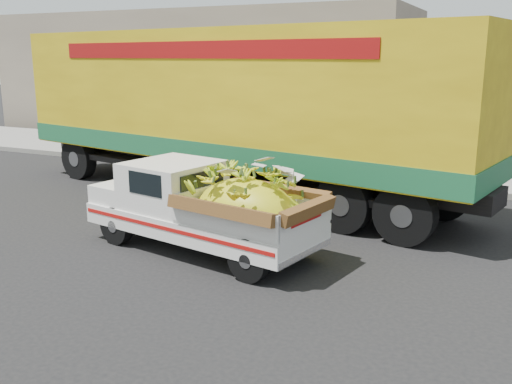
% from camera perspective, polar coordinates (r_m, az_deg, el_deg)
% --- Properties ---
extents(ground, '(100.00, 100.00, 0.00)m').
position_cam_1_polar(ground, '(9.55, -8.73, -6.46)').
color(ground, black).
rests_on(ground, ground).
extents(curb, '(60.00, 0.25, 0.15)m').
position_cam_1_polar(curb, '(15.32, 5.34, 1.53)').
color(curb, gray).
rests_on(curb, ground).
extents(sidewalk, '(60.00, 4.00, 0.14)m').
position_cam_1_polar(sidewalk, '(17.27, 7.74, 2.81)').
color(sidewalk, gray).
rests_on(sidewalk, ground).
extents(building_left, '(18.00, 6.00, 5.00)m').
position_cam_1_polar(building_left, '(25.69, -5.44, 11.80)').
color(building_left, gray).
rests_on(building_left, ground).
extents(pickup_truck, '(4.37, 2.29, 1.46)m').
position_cam_1_polar(pickup_truck, '(9.40, -4.04, -1.66)').
color(pickup_truck, black).
rests_on(pickup_truck, ground).
extents(semi_trailer, '(12.09, 4.86, 3.80)m').
position_cam_1_polar(semi_trailer, '(13.19, -2.38, 8.64)').
color(semi_trailer, black).
rests_on(semi_trailer, ground).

